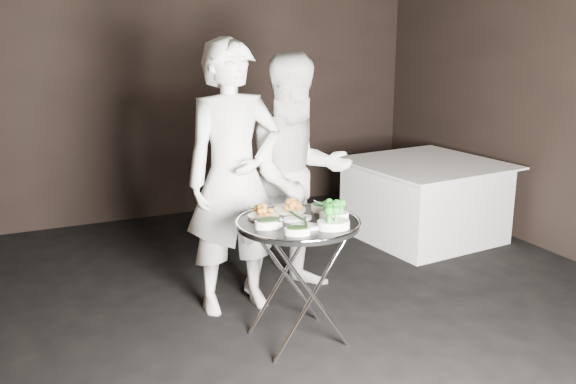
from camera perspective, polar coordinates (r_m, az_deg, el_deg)
name	(u,v)px	position (r m, az deg, el deg)	size (l,w,h in m)	color
floor	(292,379)	(3.89, 0.34, -16.27)	(6.00, 7.00, 0.05)	black
wall_back	(143,73)	(6.71, -12.74, 10.29)	(6.00, 0.05, 3.00)	black
tray_stand	(298,276)	(4.07, 0.89, -7.48)	(0.53, 0.45, 0.78)	silver
serving_tray	(298,223)	(3.95, 0.91, -2.76)	(0.78, 0.78, 0.04)	black
potato_plate_a	(263,213)	(4.01, -2.21, -1.88)	(0.20, 0.20, 0.07)	beige
potato_plate_b	(290,206)	(4.15, 0.14, -1.27)	(0.21, 0.21, 0.08)	beige
greens_bowl	(320,206)	(4.16, 2.87, -1.28)	(0.12, 0.12, 0.07)	white
asparagus_plate_a	(297,218)	(3.96, 0.83, -2.29)	(0.19, 0.11, 0.04)	white
asparagus_plate_b	(306,225)	(3.81, 1.64, -2.99)	(0.22, 0.17, 0.04)	white
spinach_bowl_a	(269,222)	(3.82, -1.72, -2.70)	(0.18, 0.12, 0.07)	white
spinach_bowl_b	(297,230)	(3.69, 0.83, -3.38)	(0.18, 0.15, 0.06)	white
broccoli_bowl_a	(334,214)	(3.98, 4.12, -1.97)	(0.21, 0.17, 0.08)	white
broccoli_bowl_b	(333,223)	(3.81, 4.06, -2.73)	(0.22, 0.18, 0.08)	white
serving_utensils	(296,210)	(4.00, 0.71, -1.64)	(0.58, 0.41, 0.01)	silver
waiter_left	(234,178)	(4.42, -4.82, 1.21)	(0.69, 0.45, 1.90)	white
waiter_right	(297,176)	(4.73, 0.80, 1.46)	(0.87, 0.68, 1.78)	white
dining_table	(424,200)	(6.19, 12.01, -0.68)	(1.28, 1.28, 0.73)	white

